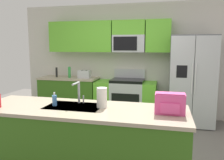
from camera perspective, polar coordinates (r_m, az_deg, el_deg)
ground_plane at (r=3.73m, az=-1.73°, el=-17.56°), size 9.00×9.00×0.00m
kitchen_wall_unit at (r=5.42m, az=2.53°, el=6.68°), size 5.20×0.43×2.60m
back_counter at (r=5.64m, az=-10.50°, el=-3.85°), size 1.38×0.63×0.90m
range_oven at (r=5.25m, az=3.44°, el=-4.73°), size 1.36×0.61×1.10m
refrigerator at (r=5.04m, az=19.12°, el=-0.15°), size 0.90×0.76×1.85m
island_counter at (r=2.95m, az=-7.72°, el=-15.19°), size 2.54×0.85×0.90m
toaster at (r=5.36m, az=-6.89°, el=1.43°), size 0.28×0.16×0.18m
pepper_mill at (r=5.69m, az=-13.57°, el=1.90°), size 0.05×0.05×0.23m
bottle_green at (r=5.48m, az=-10.51°, el=1.90°), size 0.06×0.06×0.26m
sink_faucet at (r=2.97m, az=-8.31°, el=-2.60°), size 0.08×0.21×0.28m
soap_dispenser at (r=2.93m, az=-14.06°, el=-4.90°), size 0.06×0.06×0.17m
paper_towel_roll at (r=2.76m, az=-2.53°, el=-4.38°), size 0.12×0.12×0.24m
backpack at (r=2.59m, az=14.17°, el=-5.52°), size 0.32×0.22×0.23m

